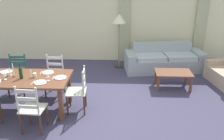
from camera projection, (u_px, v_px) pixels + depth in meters
ground_plane at (87, 111)px, 5.03m from camera, size 9.60×9.60×0.02m
wall_far at (100, 20)px, 7.58m from camera, size 9.60×0.16×2.70m
curtain_panel_left at (124, 28)px, 7.51m from camera, size 0.35×0.08×2.20m
curtain_panel_right at (200, 29)px, 7.42m from camera, size 0.35×0.08×2.20m
dining_table at (23, 81)px, 4.82m from camera, size 1.90×0.96×0.75m
dining_chair_near_right at (32, 109)px, 4.18m from camera, size 0.44×0.43×0.96m
dining_chair_far_left at (18, 74)px, 5.62m from camera, size 0.44×0.42×0.96m
dining_chair_far_right at (55, 76)px, 5.53m from camera, size 0.43×0.41×0.96m
dining_chair_head_east at (79, 90)px, 4.84m from camera, size 0.43×0.45×0.96m
dinner_plate_near_right at (40, 82)px, 4.53m from camera, size 0.24×0.24×0.02m
fork_near_right at (33, 83)px, 4.54m from camera, size 0.03×0.17×0.01m
dinner_plate_far_left at (6, 72)px, 5.03m from camera, size 0.24×0.24×0.02m
fork_far_left at (0, 72)px, 5.04m from camera, size 0.02×0.17×0.01m
dinner_plate_far_right at (48, 73)px, 4.99m from camera, size 0.24×0.24×0.02m
fork_far_right at (41, 73)px, 5.00m from camera, size 0.02×0.17×0.01m
dinner_plate_head_east at (61, 78)px, 4.75m from camera, size 0.24×0.24×0.02m
fork_head_east at (53, 78)px, 4.76m from camera, size 0.02×0.17×0.01m
wine_bottle at (21, 73)px, 4.69m from camera, size 0.07×0.07×0.32m
wine_glass_near_left at (5, 74)px, 4.64m from camera, size 0.06×0.06×0.16m
wine_glass_near_right at (48, 76)px, 4.59m from camera, size 0.06×0.06×0.16m
wine_glass_far_left at (10, 70)px, 4.87m from camera, size 0.06×0.06×0.16m
coffee_cup_primary at (35, 75)px, 4.78m from camera, size 0.07×0.07×0.09m
coffee_cup_secondary at (9, 74)px, 4.83m from camera, size 0.07×0.07×0.09m
candle_tall at (14, 73)px, 4.78m from camera, size 0.05×0.05×0.28m
candle_short at (31, 76)px, 4.72m from camera, size 0.05×0.05×0.19m
couch at (163, 61)px, 7.08m from camera, size 2.37×1.10×0.80m
coffee_table at (173, 74)px, 5.93m from camera, size 0.90×0.56×0.42m
standing_lamp at (119, 22)px, 6.89m from camera, size 0.40×0.40×1.64m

